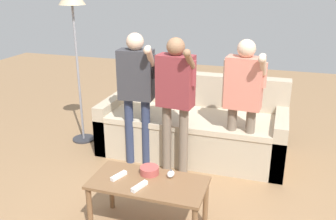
{
  "coord_description": "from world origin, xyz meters",
  "views": [
    {
      "loc": [
        0.77,
        -2.4,
        1.97
      ],
      "look_at": [
        -0.15,
        0.48,
        0.87
      ],
      "focal_mm": 39.18,
      "sensor_mm": 36.0,
      "label": 1
    }
  ],
  "objects_px": {
    "floor_lamp": "(73,10)",
    "game_remote_nunchuk": "(171,174)",
    "game_remote_wand_far": "(119,176)",
    "player_right": "(243,93)",
    "player_left": "(136,85)",
    "player_center": "(175,91)",
    "coffee_table": "(148,189)",
    "snack_bowl": "(149,170)",
    "game_remote_wand_near": "(139,186)",
    "couch": "(193,127)"
  },
  "relations": [
    {
      "from": "floor_lamp",
      "to": "game_remote_nunchuk",
      "type": "bearing_deg",
      "value": -39.57
    },
    {
      "from": "game_remote_wand_far",
      "to": "game_remote_nunchuk",
      "type": "bearing_deg",
      "value": 19.66
    },
    {
      "from": "game_remote_nunchuk",
      "to": "player_right",
      "type": "bearing_deg",
      "value": 66.85
    },
    {
      "from": "player_left",
      "to": "player_center",
      "type": "xyz_separation_m",
      "value": [
        0.45,
        -0.08,
        -0.01
      ]
    },
    {
      "from": "coffee_table",
      "to": "floor_lamp",
      "type": "distance_m",
      "value": 2.36
    },
    {
      "from": "snack_bowl",
      "to": "game_remote_wand_near",
      "type": "height_order",
      "value": "snack_bowl"
    },
    {
      "from": "game_remote_wand_far",
      "to": "game_remote_wand_near",
      "type": "bearing_deg",
      "value": -23.88
    },
    {
      "from": "floor_lamp",
      "to": "player_right",
      "type": "distance_m",
      "value": 2.15
    },
    {
      "from": "game_remote_nunchuk",
      "to": "floor_lamp",
      "type": "distance_m",
      "value": 2.33
    },
    {
      "from": "floor_lamp",
      "to": "player_center",
      "type": "height_order",
      "value": "floor_lamp"
    },
    {
      "from": "player_right",
      "to": "player_left",
      "type": "bearing_deg",
      "value": -176.03
    },
    {
      "from": "snack_bowl",
      "to": "game_remote_wand_far",
      "type": "height_order",
      "value": "snack_bowl"
    },
    {
      "from": "game_remote_nunchuk",
      "to": "floor_lamp",
      "type": "height_order",
      "value": "floor_lamp"
    },
    {
      "from": "snack_bowl",
      "to": "player_center",
      "type": "relative_size",
      "value": 0.11
    },
    {
      "from": "couch",
      "to": "snack_bowl",
      "type": "bearing_deg",
      "value": -90.85
    },
    {
      "from": "coffee_table",
      "to": "snack_bowl",
      "type": "bearing_deg",
      "value": 105.43
    },
    {
      "from": "floor_lamp",
      "to": "player_right",
      "type": "bearing_deg",
      "value": -8.23
    },
    {
      "from": "player_right",
      "to": "game_remote_nunchuk",
      "type": "bearing_deg",
      "value": -113.15
    },
    {
      "from": "snack_bowl",
      "to": "game_remote_nunchuk",
      "type": "relative_size",
      "value": 1.76
    },
    {
      "from": "player_center",
      "to": "game_remote_wand_far",
      "type": "height_order",
      "value": "player_center"
    },
    {
      "from": "snack_bowl",
      "to": "player_right",
      "type": "height_order",
      "value": "player_right"
    },
    {
      "from": "snack_bowl",
      "to": "game_remote_wand_far",
      "type": "xyz_separation_m",
      "value": [
        -0.21,
        -0.13,
        -0.01
      ]
    },
    {
      "from": "couch",
      "to": "player_right",
      "type": "distance_m",
      "value": 0.92
    },
    {
      "from": "coffee_table",
      "to": "game_remote_nunchuk",
      "type": "height_order",
      "value": "game_remote_nunchuk"
    },
    {
      "from": "player_left",
      "to": "game_remote_wand_far",
      "type": "xyz_separation_m",
      "value": [
        0.27,
        -1.07,
        -0.44
      ]
    },
    {
      "from": "snack_bowl",
      "to": "couch",
      "type": "bearing_deg",
      "value": 89.15
    },
    {
      "from": "floor_lamp",
      "to": "coffee_table",
      "type": "bearing_deg",
      "value": -45.0
    },
    {
      "from": "game_remote_wand_near",
      "to": "game_remote_wand_far",
      "type": "distance_m",
      "value": 0.24
    },
    {
      "from": "couch",
      "to": "game_remote_nunchuk",
      "type": "xyz_separation_m",
      "value": [
        0.16,
        -1.4,
        0.17
      ]
    },
    {
      "from": "player_left",
      "to": "game_remote_wand_near",
      "type": "relative_size",
      "value": 8.86
    },
    {
      "from": "player_right",
      "to": "game_remote_wand_far",
      "type": "bearing_deg",
      "value": -125.66
    },
    {
      "from": "game_remote_nunchuk",
      "to": "game_remote_wand_near",
      "type": "height_order",
      "value": "game_remote_nunchuk"
    },
    {
      "from": "coffee_table",
      "to": "player_center",
      "type": "relative_size",
      "value": 0.64
    },
    {
      "from": "snack_bowl",
      "to": "game_remote_nunchuk",
      "type": "distance_m",
      "value": 0.18
    },
    {
      "from": "floor_lamp",
      "to": "game_remote_wand_near",
      "type": "distance_m",
      "value": 2.37
    },
    {
      "from": "floor_lamp",
      "to": "game_remote_wand_far",
      "type": "bearing_deg",
      "value": -50.7
    },
    {
      "from": "couch",
      "to": "game_remote_wand_near",
      "type": "bearing_deg",
      "value": -90.64
    },
    {
      "from": "floor_lamp",
      "to": "game_remote_wand_far",
      "type": "height_order",
      "value": "floor_lamp"
    },
    {
      "from": "game_remote_nunchuk",
      "to": "game_remote_wand_far",
      "type": "bearing_deg",
      "value": -160.34
    },
    {
      "from": "player_right",
      "to": "snack_bowl",
      "type": "bearing_deg",
      "value": -121.0
    },
    {
      "from": "player_center",
      "to": "game_remote_wand_near",
      "type": "distance_m",
      "value": 1.17
    },
    {
      "from": "coffee_table",
      "to": "player_left",
      "type": "bearing_deg",
      "value": 116.09
    },
    {
      "from": "player_right",
      "to": "game_remote_wand_near",
      "type": "xyz_separation_m",
      "value": [
        -0.61,
        -1.25,
        -0.43
      ]
    },
    {
      "from": "floor_lamp",
      "to": "player_center",
      "type": "relative_size",
      "value": 1.32
    },
    {
      "from": "player_right",
      "to": "player_center",
      "type": "bearing_deg",
      "value": -166.03
    },
    {
      "from": "player_center",
      "to": "player_right",
      "type": "height_order",
      "value": "player_center"
    },
    {
      "from": "snack_bowl",
      "to": "player_center",
      "type": "height_order",
      "value": "player_center"
    },
    {
      "from": "coffee_table",
      "to": "game_remote_wand_far",
      "type": "height_order",
      "value": "game_remote_wand_far"
    },
    {
      "from": "couch",
      "to": "coffee_table",
      "type": "xyz_separation_m",
      "value": [
        0.01,
        -1.53,
        0.08
      ]
    },
    {
      "from": "coffee_table",
      "to": "player_center",
      "type": "distance_m",
      "value": 1.1
    }
  ]
}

